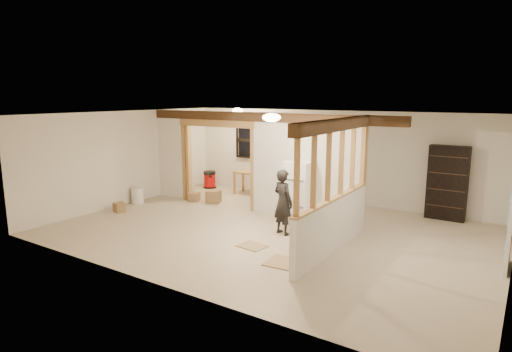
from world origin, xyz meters
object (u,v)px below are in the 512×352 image
Objects in this scene: work_table at (252,183)px; bookshelf at (447,183)px; shop_vac at (210,179)px; refrigerator at (299,192)px; woman at (283,202)px.

bookshelf reaches higher than work_table.
shop_vac is 6.94m from bookshelf.
shop_vac is (-1.64, 0.02, -0.07)m from work_table.
woman is (0.07, -0.88, -0.03)m from refrigerator.
work_table is 0.62× the size of bookshelf.
woman is at bearing -32.97° from shop_vac.
woman is 4.08m from bookshelf.
work_table is 1.65m from shop_vac.
woman is 1.28× the size of work_table.
woman is at bearing -48.56° from work_table.
refrigerator is 3.52m from bookshelf.
refrigerator is at bearing -141.62° from bookshelf.
bookshelf reaches higher than shop_vac.
woman is 5.04m from shop_vac.
work_table is 1.99× the size of shop_vac.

